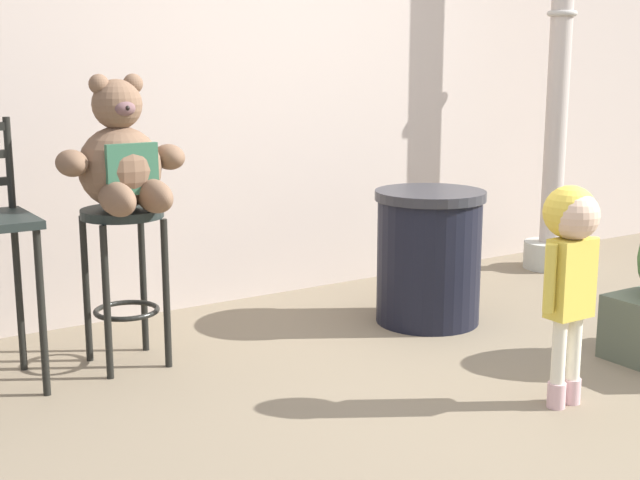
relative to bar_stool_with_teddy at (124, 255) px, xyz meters
The scene contains 6 objects.
ground_plane 1.82m from the bar_stool_with_teddy, 44.67° to the right, with size 24.00×24.00×0.00m, color #796A54.
bar_stool_with_teddy is the anchor object (origin of this frame).
teddy_bear 0.43m from the bar_stool_with_teddy, 90.00° to the right, with size 0.57×0.51×0.59m.
child_walking 1.94m from the bar_stool_with_teddy, 47.42° to the right, with size 0.29×0.23×0.90m.
trash_bin 1.61m from the bar_stool_with_teddy, ahead, with size 0.58×0.58×0.71m.
lamppost 3.14m from the bar_stool_with_teddy, ahead, with size 0.34×0.34×2.88m.
Camera 1 is at (-2.59, -2.50, 1.39)m, focal length 49.28 mm.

